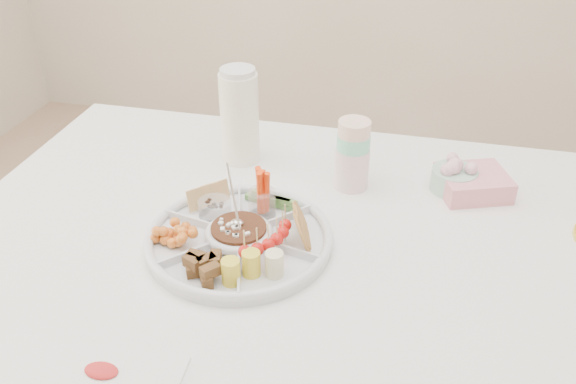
# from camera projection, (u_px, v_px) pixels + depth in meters

# --- Properties ---
(dining_table) EXTENTS (1.52, 1.02, 0.76)m
(dining_table) POSITION_uv_depth(u_px,v_px,m) (300.00, 357.00, 1.50)
(dining_table) COLOR white
(dining_table) RESTS_ON floor
(party_tray) EXTENTS (0.46, 0.46, 0.04)m
(party_tray) POSITION_uv_depth(u_px,v_px,m) (239.00, 236.00, 1.25)
(party_tray) COLOR silver
(party_tray) RESTS_ON dining_table
(bean_dip) EXTENTS (0.14, 0.14, 0.04)m
(bean_dip) POSITION_uv_depth(u_px,v_px,m) (239.00, 233.00, 1.25)
(bean_dip) COLOR #4A2111
(bean_dip) RESTS_ON party_tray
(tortillas) EXTENTS (0.13, 0.13, 0.06)m
(tortillas) POSITION_uv_depth(u_px,v_px,m) (302.00, 225.00, 1.25)
(tortillas) COLOR olive
(tortillas) RESTS_ON party_tray
(carrot_cucumber) EXTENTS (0.14, 0.14, 0.11)m
(carrot_cucumber) POSITION_uv_depth(u_px,v_px,m) (268.00, 189.00, 1.33)
(carrot_cucumber) COLOR #FF4410
(carrot_cucumber) RESTS_ON party_tray
(pita_raisins) EXTENTS (0.12, 0.12, 0.05)m
(pita_raisins) POSITION_uv_depth(u_px,v_px,m) (209.00, 199.00, 1.33)
(pita_raisins) COLOR #E6A857
(pita_raisins) RESTS_ON party_tray
(cherries) EXTENTS (0.12, 0.12, 0.04)m
(cherries) POSITION_uv_depth(u_px,v_px,m) (175.00, 233.00, 1.24)
(cherries) COLOR orange
(cherries) RESTS_ON party_tray
(granola_chunks) EXTENTS (0.11, 0.11, 0.04)m
(granola_chunks) POSITION_uv_depth(u_px,v_px,m) (204.00, 267.00, 1.15)
(granola_chunks) COLOR brown
(granola_chunks) RESTS_ON party_tray
(banana_tomato) EXTENTS (0.14, 0.14, 0.09)m
(banana_tomato) POSITION_uv_depth(u_px,v_px,m) (273.00, 254.00, 1.14)
(banana_tomato) COLOR #D2D15A
(banana_tomato) RESTS_ON party_tray
(cup_stack) EXTENTS (0.09, 0.09, 0.22)m
(cup_stack) POSITION_uv_depth(u_px,v_px,m) (353.00, 145.00, 1.40)
(cup_stack) COLOR beige
(cup_stack) RESTS_ON dining_table
(thermos) EXTENTS (0.10, 0.10, 0.25)m
(thermos) POSITION_uv_depth(u_px,v_px,m) (240.00, 115.00, 1.50)
(thermos) COLOR white
(thermos) RESTS_ON dining_table
(flower_bowl) EXTENTS (0.13, 0.13, 0.08)m
(flower_bowl) POSITION_uv_depth(u_px,v_px,m) (454.00, 175.00, 1.42)
(flower_bowl) COLOR silver
(flower_bowl) RESTS_ON dining_table
(napkin_stack) EXTENTS (0.19, 0.18, 0.05)m
(napkin_stack) POSITION_uv_depth(u_px,v_px,m) (473.00, 183.00, 1.42)
(napkin_stack) COLOR pink
(napkin_stack) RESTS_ON dining_table
(placemat) EXTENTS (0.33, 0.12, 0.01)m
(placemat) POSITION_uv_depth(u_px,v_px,m) (85.00, 370.00, 0.98)
(placemat) COLOR white
(placemat) RESTS_ON dining_table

